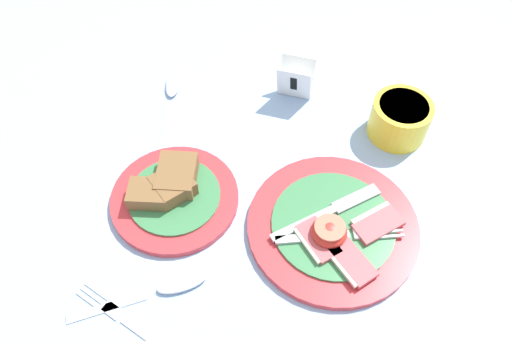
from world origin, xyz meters
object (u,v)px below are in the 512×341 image
breakfast_plate (334,228)px  teaspoon_near_cup (171,94)px  bread_plate (173,193)px  sugar_cup (400,118)px  number_card (295,80)px  fork_on_cloth (133,325)px  teaspoon_by_saucer (163,289)px

breakfast_plate → teaspoon_near_cup: 0.39m
breakfast_plate → bread_plate: bread_plate is taller
sugar_cup → teaspoon_near_cup: size_ratio=0.51×
sugar_cup → teaspoon_near_cup: 0.40m
number_card → teaspoon_near_cup: 0.22m
number_card → teaspoon_near_cup: size_ratio=0.38×
fork_on_cloth → breakfast_plate: bearing=-119.5°
teaspoon_near_cup → breakfast_plate: bearing=-134.8°
fork_on_cloth → sugar_cup: bearing=-106.7°
bread_plate → sugar_cup: (0.35, 0.16, 0.02)m
breakfast_plate → teaspoon_by_saucer: (-0.23, -0.11, -0.00)m
number_card → teaspoon_by_saucer: number_card is taller
number_card → fork_on_cloth: 0.48m
breakfast_plate → teaspoon_by_saucer: breakfast_plate is taller
teaspoon_near_cup → fork_on_cloth: 0.42m
bread_plate → sugar_cup: sugar_cup is taller
number_card → fork_on_cloth: bearing=-102.6°
breakfast_plate → fork_on_cloth: size_ratio=1.49×
fork_on_cloth → teaspoon_near_cup: bearing=-57.8°
breakfast_plate → sugar_cup: 0.23m
number_card → fork_on_cloth: number_card is taller
bread_plate → sugar_cup: size_ratio=2.00×
breakfast_plate → bread_plate: size_ratio=1.29×
teaspoon_near_cup → sugar_cup: bearing=-100.8°
sugar_cup → number_card: size_ratio=1.33×
teaspoon_by_saucer → teaspoon_near_cup: 0.37m
fork_on_cloth → teaspoon_by_saucer: bearing=-91.4°
sugar_cup → teaspoon_near_cup: bearing=172.5°
sugar_cup → teaspoon_by_saucer: bearing=-137.2°
breakfast_plate → sugar_cup: sugar_cup is taller
teaspoon_by_saucer → number_card: bearing=43.5°
teaspoon_by_saucer → fork_on_cloth: teaspoon_by_saucer is taller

